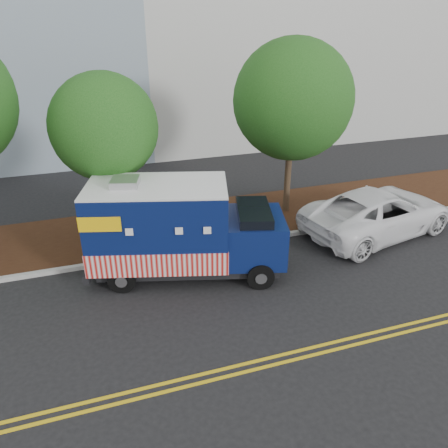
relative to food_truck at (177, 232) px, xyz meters
name	(u,v)px	position (x,y,z in m)	size (l,w,h in m)	color
ground	(160,278)	(-0.69, -0.19, -1.49)	(120.00, 120.00, 0.00)	black
curb	(152,256)	(-0.69, 1.21, -1.42)	(120.00, 0.18, 0.15)	#9E9E99
mulch_strip	(143,230)	(-0.69, 3.31, -1.42)	(120.00, 4.00, 0.15)	black
centerline_near	(194,376)	(-0.69, -4.64, -1.49)	(120.00, 0.10, 0.01)	gold
centerline_far	(197,384)	(-0.69, -4.89, -1.49)	(120.00, 0.10, 0.01)	gold
tree_b	(104,127)	(-1.70, 2.74, 2.84)	(3.58, 3.58, 6.13)	#38281C
tree_c	(293,100)	(5.39, 3.16, 3.25)	(4.60, 4.60, 7.05)	#38281C
food_truck	(177,232)	(0.00, 0.00, 0.00)	(6.63, 3.86, 3.30)	black
white_car	(378,212)	(7.96, 0.43, -0.62)	(2.89, 6.27, 1.74)	white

